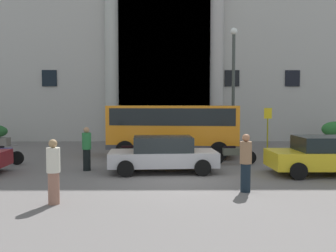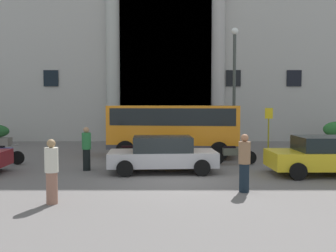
{
  "view_description": "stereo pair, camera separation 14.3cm",
  "coord_description": "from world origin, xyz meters",
  "px_view_note": "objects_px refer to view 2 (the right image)",
  "views": [
    {
      "loc": [
        -0.46,
        -13.1,
        2.68
      ],
      "look_at": [
        -0.29,
        6.18,
        1.52
      ],
      "focal_mm": 39.31,
      "sensor_mm": 36.0,
      "label": 1
    },
    {
      "loc": [
        -0.32,
        -13.11,
        2.68
      ],
      "look_at": [
        -0.29,
        6.18,
        1.52
      ],
      "focal_mm": 39.31,
      "sensor_mm": 36.0,
      "label": 2
    }
  ],
  "objects_px": {
    "parked_coupe_end": "(162,154)",
    "hedge_planter_west": "(336,134)",
    "bus_stop_sign": "(268,124)",
    "pedestrian_woman_with_bag": "(51,171)",
    "scooter_by_planter": "(232,154)",
    "lamppost_plaza_centre": "(234,79)",
    "hedge_planter_entrance_left": "(185,135)",
    "orange_minibus": "(174,126)",
    "motorcycle_near_kerb": "(1,154)",
    "white_taxi_kerbside": "(329,155)",
    "pedestrian_man_crossing": "(244,163)",
    "pedestrian_child_trailing": "(86,149)",
    "motorcycle_far_end": "(130,154)"
  },
  "relations": [
    {
      "from": "motorcycle_near_kerb",
      "to": "pedestrian_child_trailing",
      "type": "bearing_deg",
      "value": -13.49
    },
    {
      "from": "orange_minibus",
      "to": "motorcycle_near_kerb",
      "type": "bearing_deg",
      "value": -156.76
    },
    {
      "from": "orange_minibus",
      "to": "lamppost_plaza_centre",
      "type": "relative_size",
      "value": 0.95
    },
    {
      "from": "pedestrian_child_trailing",
      "to": "pedestrian_man_crossing",
      "type": "height_order",
      "value": "pedestrian_man_crossing"
    },
    {
      "from": "orange_minibus",
      "to": "motorcycle_far_end",
      "type": "relative_size",
      "value": 3.25
    },
    {
      "from": "motorcycle_far_end",
      "to": "pedestrian_man_crossing",
      "type": "distance_m",
      "value": 6.55
    },
    {
      "from": "bus_stop_sign",
      "to": "hedge_planter_west",
      "type": "height_order",
      "value": "bus_stop_sign"
    },
    {
      "from": "orange_minibus",
      "to": "hedge_planter_west",
      "type": "bearing_deg",
      "value": 31.11
    },
    {
      "from": "bus_stop_sign",
      "to": "pedestrian_child_trailing",
      "type": "bearing_deg",
      "value": -146.52
    },
    {
      "from": "scooter_by_planter",
      "to": "pedestrian_man_crossing",
      "type": "relative_size",
      "value": 1.17
    },
    {
      "from": "motorcycle_near_kerb",
      "to": "lamppost_plaza_centre",
      "type": "relative_size",
      "value": 0.29
    },
    {
      "from": "white_taxi_kerbside",
      "to": "pedestrian_woman_with_bag",
      "type": "xyz_separation_m",
      "value": [
        -9.21,
        -4.01,
        0.14
      ]
    },
    {
      "from": "white_taxi_kerbside",
      "to": "pedestrian_child_trailing",
      "type": "bearing_deg",
      "value": 173.72
    },
    {
      "from": "pedestrian_man_crossing",
      "to": "pedestrian_woman_with_bag",
      "type": "xyz_separation_m",
      "value": [
        -5.43,
        -1.31,
        -0.02
      ]
    },
    {
      "from": "orange_minibus",
      "to": "scooter_by_planter",
      "type": "relative_size",
      "value": 3.21
    },
    {
      "from": "white_taxi_kerbside",
      "to": "motorcycle_near_kerb",
      "type": "relative_size",
      "value": 2.22
    },
    {
      "from": "parked_coupe_end",
      "to": "hedge_planter_west",
      "type": "bearing_deg",
      "value": 36.27
    },
    {
      "from": "bus_stop_sign",
      "to": "pedestrian_woman_with_bag",
      "type": "distance_m",
      "value": 13.97
    },
    {
      "from": "scooter_by_planter",
      "to": "lamppost_plaza_centre",
      "type": "bearing_deg",
      "value": 75.66
    },
    {
      "from": "orange_minibus",
      "to": "hedge_planter_west",
      "type": "xyz_separation_m",
      "value": [
        10.52,
        4.92,
        -0.81
      ]
    },
    {
      "from": "scooter_by_planter",
      "to": "pedestrian_child_trailing",
      "type": "xyz_separation_m",
      "value": [
        -6.13,
        -1.42,
        0.43
      ]
    },
    {
      "from": "orange_minibus",
      "to": "scooter_by_planter",
      "type": "distance_m",
      "value": 3.73
    },
    {
      "from": "orange_minibus",
      "to": "lamppost_plaza_centre",
      "type": "bearing_deg",
      "value": 41.77
    },
    {
      "from": "motorcycle_near_kerb",
      "to": "pedestrian_child_trailing",
      "type": "relative_size",
      "value": 1.16
    },
    {
      "from": "orange_minibus",
      "to": "hedge_planter_entrance_left",
      "type": "relative_size",
      "value": 4.48
    },
    {
      "from": "parked_coupe_end",
      "to": "scooter_by_planter",
      "type": "xyz_separation_m",
      "value": [
        3.06,
        1.76,
        -0.25
      ]
    },
    {
      "from": "white_taxi_kerbside",
      "to": "motorcycle_far_end",
      "type": "distance_m",
      "value": 8.16
    },
    {
      "from": "pedestrian_man_crossing",
      "to": "pedestrian_woman_with_bag",
      "type": "bearing_deg",
      "value": 133.64
    },
    {
      "from": "motorcycle_near_kerb",
      "to": "motorcycle_far_end",
      "type": "relative_size",
      "value": 0.99
    },
    {
      "from": "scooter_by_planter",
      "to": "motorcycle_near_kerb",
      "type": "distance_m",
      "value": 10.26
    },
    {
      "from": "motorcycle_near_kerb",
      "to": "parked_coupe_end",
      "type": "bearing_deg",
      "value": -7.71
    },
    {
      "from": "pedestrian_child_trailing",
      "to": "lamppost_plaza_centre",
      "type": "relative_size",
      "value": 0.25
    },
    {
      "from": "motorcycle_far_end",
      "to": "pedestrian_child_trailing",
      "type": "relative_size",
      "value": 1.17
    },
    {
      "from": "hedge_planter_west",
      "to": "bus_stop_sign",
      "type": "bearing_deg",
      "value": -150.46
    },
    {
      "from": "orange_minibus",
      "to": "pedestrian_woman_with_bag",
      "type": "relative_size",
      "value": 3.81
    },
    {
      "from": "parked_coupe_end",
      "to": "pedestrian_child_trailing",
      "type": "relative_size",
      "value": 2.45
    },
    {
      "from": "orange_minibus",
      "to": "white_taxi_kerbside",
      "type": "xyz_separation_m",
      "value": [
        5.78,
        -4.86,
        -0.82
      ]
    },
    {
      "from": "orange_minibus",
      "to": "parked_coupe_end",
      "type": "distance_m",
      "value": 4.38
    },
    {
      "from": "parked_coupe_end",
      "to": "motorcycle_near_kerb",
      "type": "bearing_deg",
      "value": 161.9
    },
    {
      "from": "orange_minibus",
      "to": "motorcycle_near_kerb",
      "type": "distance_m",
      "value": 8.15
    },
    {
      "from": "orange_minibus",
      "to": "bus_stop_sign",
      "type": "bearing_deg",
      "value": 26.43
    },
    {
      "from": "lamppost_plaza_centre",
      "to": "hedge_planter_entrance_left",
      "type": "bearing_deg",
      "value": 140.95
    },
    {
      "from": "white_taxi_kerbside",
      "to": "scooter_by_planter",
      "type": "height_order",
      "value": "white_taxi_kerbside"
    },
    {
      "from": "hedge_planter_west",
      "to": "motorcycle_near_kerb",
      "type": "xyz_separation_m",
      "value": [
        -18.24,
        -7.3,
        -0.29
      ]
    },
    {
      "from": "orange_minibus",
      "to": "hedge_planter_west",
      "type": "distance_m",
      "value": 11.64
    },
    {
      "from": "orange_minibus",
      "to": "parked_coupe_end",
      "type": "relative_size",
      "value": 1.55
    },
    {
      "from": "hedge_planter_west",
      "to": "motorcycle_near_kerb",
      "type": "bearing_deg",
      "value": -158.18
    },
    {
      "from": "bus_stop_sign",
      "to": "motorcycle_near_kerb",
      "type": "xyz_separation_m",
      "value": [
        -13.07,
        -4.37,
        -1.07
      ]
    },
    {
      "from": "pedestrian_man_crossing",
      "to": "bus_stop_sign",
      "type": "bearing_deg",
      "value": 10.76
    },
    {
      "from": "parked_coupe_end",
      "to": "pedestrian_man_crossing",
      "type": "height_order",
      "value": "pedestrian_man_crossing"
    }
  ]
}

